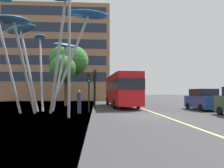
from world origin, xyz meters
TOP-DOWN VIEW (x-y plane):
  - ground at (-0.73, 0.00)m, footprint 120.00×240.00m
  - red_bus at (-0.47, 9.52)m, footprint 3.10×11.44m
  - leaf_sculpture at (-7.44, 2.95)m, footprint 10.53×10.43m
  - traffic_light_kerb_near at (-3.89, 2.73)m, footprint 0.28×0.42m
  - traffic_light_kerb_far at (-3.42, 7.26)m, footprint 0.28×0.42m
  - traffic_light_island_mid at (-3.59, 12.95)m, footprint 0.28×0.42m
  - car_parked_mid at (6.61, 4.44)m, footprint 2.06×4.44m
  - street_lamp at (-4.74, -1.08)m, footprint 1.53×0.44m
  - tree_pavement_near at (-6.79, 11.76)m, footprint 4.78×5.16m
  - pedestrian at (-4.60, 1.81)m, footprint 0.34×0.34m
  - backdrop_building at (-11.33, 33.95)m, footprint 21.07×14.09m

SIDE VIEW (x-z plane):
  - ground at x=-0.73m, z-range -0.10..0.00m
  - pedestrian at x=-4.60m, z-range 0.01..1.79m
  - car_parked_mid at x=6.61m, z-range -0.05..1.90m
  - red_bus at x=-0.47m, z-range 0.17..3.94m
  - traffic_light_kerb_near at x=-3.89m, z-range 0.74..3.97m
  - traffic_light_island_mid at x=-3.59m, z-range 0.82..4.47m
  - traffic_light_kerb_far at x=-3.42m, z-range 0.88..4.87m
  - tree_pavement_near at x=-6.79m, z-range 1.58..9.00m
  - street_lamp at x=-4.74m, z-range 1.09..10.01m
  - leaf_sculpture at x=-7.44m, z-range 2.32..11.50m
  - backdrop_building at x=-11.33m, z-range 0.00..18.89m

